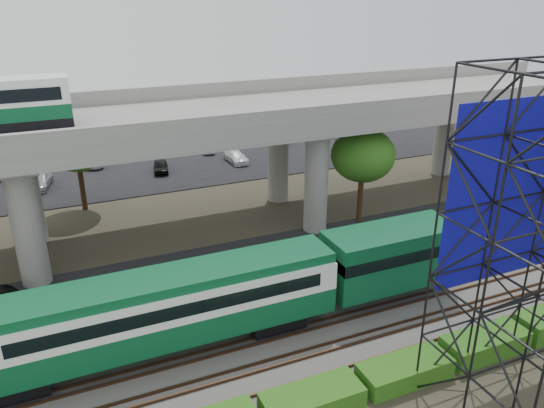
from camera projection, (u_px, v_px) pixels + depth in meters
name	position (u px, v px, depth m)	size (l,w,h in m)	color
ground	(255.00, 358.00, 27.03)	(140.00, 140.00, 0.00)	#474233
ballast_bed	(242.00, 335.00, 28.69)	(90.00, 12.00, 0.20)	slate
service_road	(198.00, 266.00, 35.92)	(90.00, 5.00, 0.08)	black
parking_lot	(135.00, 166.00, 55.85)	(90.00, 18.00, 0.08)	black
harbor_water	(107.00, 122.00, 74.51)	(140.00, 40.00, 0.03)	#455F71
rail_tracks	(242.00, 332.00, 28.62)	(90.00, 9.52, 0.16)	#472D1E
commuter_train	(194.00, 301.00, 26.71)	(29.30, 3.06, 4.30)	black
overpass	(157.00, 131.00, 37.15)	(80.00, 12.00, 12.40)	#9E9B93
hedge_strip	(312.00, 400.00, 23.54)	(34.60, 1.80, 1.20)	#2B5C15
trees	(106.00, 173.00, 36.90)	(40.94, 16.94, 7.69)	#382314
parked_cars	(128.00, 162.00, 54.94)	(36.96, 9.74, 1.30)	silver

